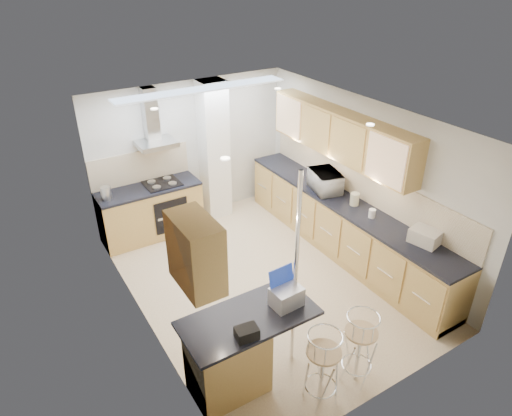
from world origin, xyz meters
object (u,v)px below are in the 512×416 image
bar_stool_near (322,368)px  bread_bin (425,236)px  bar_stool_end (359,348)px  laptop (286,297)px  microwave (325,181)px

bar_stool_near → bread_bin: 2.39m
bar_stool_near → bar_stool_end: size_ratio=1.02×
bread_bin → laptop: bearing=168.3°
laptop → bar_stool_near: bearing=-86.7°
laptop → bread_bin: (2.30, 0.06, -0.03)m
microwave → bar_stool_near: 3.37m
laptop → bread_bin: size_ratio=0.88×
microwave → laptop: size_ratio=1.82×
bread_bin → bar_stool_end: bearing=-172.5°
bar_stool_near → microwave: bearing=33.6°
microwave → laptop: 2.93m
microwave → bar_stool_near: (-2.09, -2.57, -0.61)m
laptop → bread_bin: 2.30m
bar_stool_end → bread_bin: size_ratio=2.53×
bar_stool_near → bread_bin: bread_bin is taller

